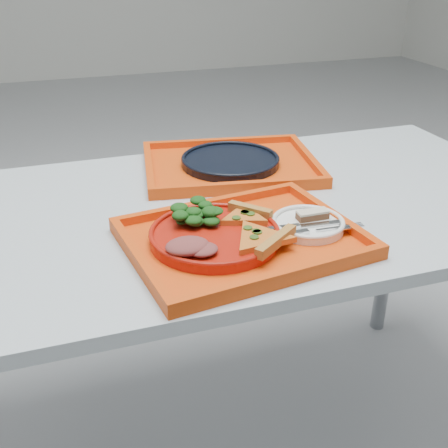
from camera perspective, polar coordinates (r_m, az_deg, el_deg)
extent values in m
plane|color=#989AA0|center=(1.75, -0.23, -20.84)|extent=(10.00, 10.00, 0.00)
cube|color=#A3AFB7|center=(1.31, -0.29, 1.35)|extent=(1.60, 0.80, 0.03)
cylinder|color=gray|center=(2.03, 16.45, -1.77)|extent=(0.05, 0.05, 0.72)
cube|color=#CF3E0A|center=(1.13, 1.86, -1.81)|extent=(0.49, 0.40, 0.01)
cube|color=#CF3E0A|center=(1.51, 0.64, 5.83)|extent=(0.50, 0.42, 0.01)
cylinder|color=#A0160A|center=(1.12, -0.95, -1.33)|extent=(0.26, 0.26, 0.02)
cylinder|color=white|center=(1.18, 8.51, -0.16)|extent=(0.15, 0.15, 0.01)
cylinder|color=black|center=(1.50, 0.65, 6.33)|extent=(0.26, 0.26, 0.02)
ellipsoid|color=black|center=(1.15, -3.21, 1.40)|extent=(0.10, 0.09, 0.05)
ellipsoid|color=brown|center=(1.04, -3.74, -2.25)|extent=(0.08, 0.07, 0.03)
cube|color=#502B1A|center=(1.19, 8.97, 0.84)|extent=(0.07, 0.03, 0.01)
cube|color=beige|center=(1.19, 9.00, 1.24)|extent=(0.07, 0.03, 0.00)
cube|color=silver|center=(1.16, 8.39, -0.09)|extent=(0.19, 0.03, 0.01)
cube|color=silver|center=(1.14, 9.26, -0.64)|extent=(0.19, 0.03, 0.01)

